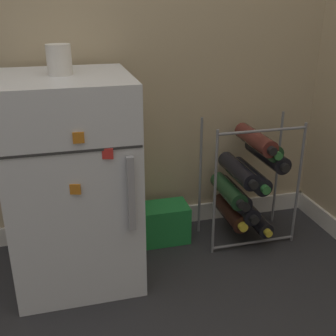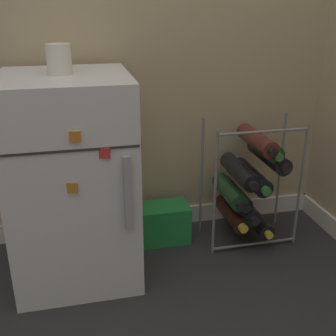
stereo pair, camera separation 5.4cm
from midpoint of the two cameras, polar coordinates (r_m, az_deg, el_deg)
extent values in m
plane|color=#28282B|center=(1.59, -3.53, -20.06)|extent=(14.00, 14.00, 0.00)
cube|color=silver|center=(2.09, -7.14, -7.29)|extent=(6.97, 0.01, 0.09)
cube|color=silver|center=(1.67, -13.62, -1.74)|extent=(0.47, 0.48, 0.81)
cube|color=#2D2D2D|center=(1.38, -14.01, 2.09)|extent=(0.46, 0.00, 0.01)
cube|color=#9E9EA3|center=(1.43, -6.09, -3.55)|extent=(0.02, 0.02, 0.27)
cube|color=orange|center=(1.42, -13.51, -2.83)|extent=(0.04, 0.02, 0.04)
cube|color=red|center=(1.38, -9.28, 1.91)|extent=(0.04, 0.02, 0.04)
cube|color=orange|center=(1.36, -13.15, 4.00)|extent=(0.04, 0.01, 0.04)
cylinder|color=slate|center=(1.80, 5.51, -3.61)|extent=(0.01, 0.01, 0.57)
cylinder|color=slate|center=(1.96, 16.49, -2.20)|extent=(0.01, 0.01, 0.57)
cylinder|color=slate|center=(1.96, 3.60, -1.26)|extent=(0.01, 0.01, 0.57)
cylinder|color=slate|center=(2.12, 13.89, -0.15)|extent=(0.01, 0.01, 0.57)
cylinder|color=slate|center=(2.00, 10.68, -9.86)|extent=(0.40, 0.01, 0.01)
cylinder|color=slate|center=(1.78, 11.88, 4.95)|extent=(0.40, 0.01, 0.01)
cylinder|color=black|center=(2.05, 10.79, -6.60)|extent=(0.07, 0.27, 0.07)
cylinder|color=gold|center=(1.94, 12.63, -8.59)|extent=(0.03, 0.02, 0.03)
cylinder|color=black|center=(1.99, 7.70, -5.97)|extent=(0.08, 0.26, 0.08)
cylinder|color=gold|center=(1.88, 9.31, -7.89)|extent=(0.04, 0.02, 0.04)
cylinder|color=black|center=(1.99, 8.92, -4.82)|extent=(0.08, 0.29, 0.08)
cylinder|color=black|center=(1.86, 10.80, -6.89)|extent=(0.04, 0.02, 0.04)
cylinder|color=black|center=(1.95, 7.97, -3.42)|extent=(0.08, 0.25, 0.08)
cylinder|color=black|center=(1.83, 9.61, -5.22)|extent=(0.04, 0.02, 0.04)
cylinder|color=#19381E|center=(1.93, 7.36, -3.04)|extent=(0.08, 0.26, 0.08)
cylinder|color=black|center=(1.81, 9.02, -4.88)|extent=(0.04, 0.02, 0.04)
cylinder|color=black|center=(1.94, 10.24, -1.03)|extent=(0.08, 0.29, 0.08)
cylinder|color=#2D7033|center=(1.82, 12.25, -2.88)|extent=(0.04, 0.02, 0.04)
cylinder|color=black|center=(1.91, 8.66, -0.33)|extent=(0.08, 0.29, 0.08)
cylinder|color=black|center=(1.78, 10.64, -2.22)|extent=(0.04, 0.02, 0.04)
cylinder|color=black|center=(1.94, 12.46, 1.78)|extent=(0.08, 0.30, 0.08)
cylinder|color=black|center=(1.81, 14.75, 0.03)|extent=(0.04, 0.02, 0.04)
cylinder|color=#19381E|center=(1.91, 11.72, 3.16)|extent=(0.07, 0.28, 0.07)
cylinder|color=#2D7033|center=(1.78, 13.80, 1.63)|extent=(0.04, 0.02, 0.04)
cylinder|color=#56231E|center=(1.89, 10.96, 3.83)|extent=(0.07, 0.29, 0.07)
cylinder|color=black|center=(1.76, 13.10, 2.27)|extent=(0.04, 0.02, 0.04)
cube|color=#1E7F38|center=(1.98, -1.37, -7.43)|extent=(0.23, 0.15, 0.18)
cylinder|color=silver|center=(1.56, -15.52, 13.96)|extent=(0.09, 0.09, 0.10)
camera|label=1|loc=(0.03, -90.88, -0.35)|focal=45.00mm
camera|label=2|loc=(0.03, 89.12, 0.35)|focal=45.00mm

